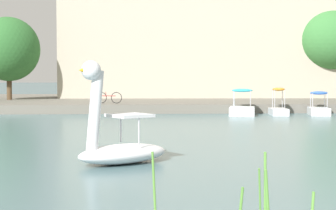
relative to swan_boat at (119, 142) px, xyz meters
The scene contains 10 objects.
shore_bank_far 30.12m from the swan_boat, 83.46° to the left, with size 117.67×21.29×0.56m, color #6B665B.
swan_boat is the anchor object (origin of this frame).
pedal_boat_blue 21.07m from the swan_boat, 57.51° to the left, with size 1.49×2.25×1.41m.
pedal_boat_orange 19.87m from the swan_boat, 63.43° to the left, with size 1.08×1.90×1.63m.
pedal_boat_cyan 18.94m from the swan_boat, 69.28° to the left, with size 1.89×2.54×1.57m.
tree_broadleaf_right 28.79m from the swan_boat, 108.22° to the left, with size 6.31×6.39×6.12m.
tree_broadleaf_left 33.83m from the swan_boat, 61.10° to the left, with size 6.89×6.65×7.06m.
bicycle_parked 21.29m from the swan_boat, 93.46° to the left, with size 1.69×0.47×0.74m.
parked_van 31.07m from the swan_boat, 90.10° to the left, with size 4.86×1.98×1.91m.
apartment_block 35.93m from the swan_boat, 79.81° to the left, with size 23.50×11.44×15.50m, color #B2A893.
Camera 1 is at (-2.98, -5.08, 2.28)m, focal length 58.88 mm.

